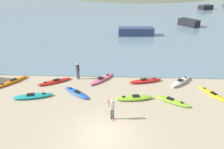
# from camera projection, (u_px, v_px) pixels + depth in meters

# --- Properties ---
(ground_plane) EXTENTS (400.00, 400.00, 0.00)m
(ground_plane) POSITION_uv_depth(u_px,v_px,m) (102.00, 135.00, 13.76)
(ground_plane) COLOR tan
(bay_water) EXTENTS (160.00, 70.00, 0.06)m
(bay_water) POSITION_uv_depth(u_px,v_px,m) (117.00, 14.00, 52.82)
(bay_water) COLOR slate
(bay_water) RESTS_ON ground_plane
(kayak_on_sand_0) EXTENTS (3.18, 1.44, 0.36)m
(kayak_on_sand_0) POSITION_uv_depth(u_px,v_px,m) (145.00, 81.00, 20.18)
(kayak_on_sand_0) COLOR red
(kayak_on_sand_0) RESTS_ON ground_plane
(kayak_on_sand_1) EXTENTS (3.06, 1.12, 0.38)m
(kayak_on_sand_1) POSITION_uv_depth(u_px,v_px,m) (134.00, 98.00, 17.45)
(kayak_on_sand_1) COLOR #8CCC2D
(kayak_on_sand_1) RESTS_ON ground_plane
(kayak_on_sand_2) EXTENTS (2.51, 2.58, 0.41)m
(kayak_on_sand_2) POSITION_uv_depth(u_px,v_px,m) (181.00, 82.00, 20.00)
(kayak_on_sand_2) COLOR white
(kayak_on_sand_2) RESTS_ON ground_plane
(kayak_on_sand_3) EXTENTS (3.26, 1.52, 0.34)m
(kayak_on_sand_3) POSITION_uv_depth(u_px,v_px,m) (33.00, 96.00, 17.75)
(kayak_on_sand_3) COLOR teal
(kayak_on_sand_3) RESTS_ON ground_plane
(kayak_on_sand_4) EXTENTS (2.60, 2.33, 0.33)m
(kayak_on_sand_4) POSITION_uv_depth(u_px,v_px,m) (76.00, 93.00, 18.25)
(kayak_on_sand_4) COLOR blue
(kayak_on_sand_4) RESTS_ON ground_plane
(kayak_on_sand_5) EXTENTS (2.55, 2.92, 0.33)m
(kayak_on_sand_5) POSITION_uv_depth(u_px,v_px,m) (101.00, 79.00, 20.55)
(kayak_on_sand_5) COLOR #E5668C
(kayak_on_sand_5) RESTS_ON ground_plane
(kayak_on_sand_6) EXTENTS (2.40, 3.00, 0.33)m
(kayak_on_sand_6) POSITION_uv_depth(u_px,v_px,m) (12.00, 82.00, 20.07)
(kayak_on_sand_6) COLOR orange
(kayak_on_sand_6) RESTS_ON ground_plane
(kayak_on_sand_7) EXTENTS (1.88, 2.91, 0.29)m
(kayak_on_sand_7) POSITION_uv_depth(u_px,v_px,m) (212.00, 94.00, 18.10)
(kayak_on_sand_7) COLOR yellow
(kayak_on_sand_7) RESTS_ON ground_plane
(kayak_on_sand_8) EXTENTS (3.01, 2.15, 0.30)m
(kayak_on_sand_8) POSITION_uv_depth(u_px,v_px,m) (55.00, 81.00, 20.12)
(kayak_on_sand_8) COLOR red
(kayak_on_sand_8) RESTS_ON ground_plane
(kayak_on_sand_9) EXTENTS (2.80, 2.14, 0.32)m
(kayak_on_sand_9) POSITION_uv_depth(u_px,v_px,m) (172.00, 101.00, 17.12)
(kayak_on_sand_9) COLOR #8CCC2D
(kayak_on_sand_9) RESTS_ON ground_plane
(person_near_foreground) EXTENTS (0.33, 0.25, 1.61)m
(person_near_foreground) POSITION_uv_depth(u_px,v_px,m) (112.00, 108.00, 14.83)
(person_near_foreground) COLOR #4C4C4C
(person_near_foreground) RESTS_ON ground_plane
(person_near_waterline) EXTENTS (0.34, 0.29, 1.66)m
(person_near_waterline) POSITION_uv_depth(u_px,v_px,m) (78.00, 70.00, 20.48)
(person_near_waterline) COLOR #384260
(person_near_waterline) RESTS_ON ground_plane
(moored_boat_1) EXTENTS (5.61, 2.12, 1.21)m
(moored_boat_1) POSITION_uv_depth(u_px,v_px,m) (136.00, 31.00, 34.61)
(moored_boat_1) COLOR navy
(moored_boat_1) RESTS_ON bay_water
(moored_boat_2) EXTENTS (4.26, 3.68, 1.09)m
(moored_boat_2) POSITION_uv_depth(u_px,v_px,m) (206.00, 7.00, 58.30)
(moored_boat_2) COLOR black
(moored_boat_2) RESTS_ON bay_water
(moored_boat_3) EXTENTS (3.67, 4.02, 1.24)m
(moored_boat_3) POSITION_uv_depth(u_px,v_px,m) (189.00, 23.00, 40.54)
(moored_boat_3) COLOR black
(moored_boat_3) RESTS_ON bay_water
(loose_paddle) EXTENTS (0.74, 2.76, 0.03)m
(loose_paddle) POSITION_uv_depth(u_px,v_px,m) (110.00, 110.00, 16.24)
(loose_paddle) COLOR black
(loose_paddle) RESTS_ON ground_plane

